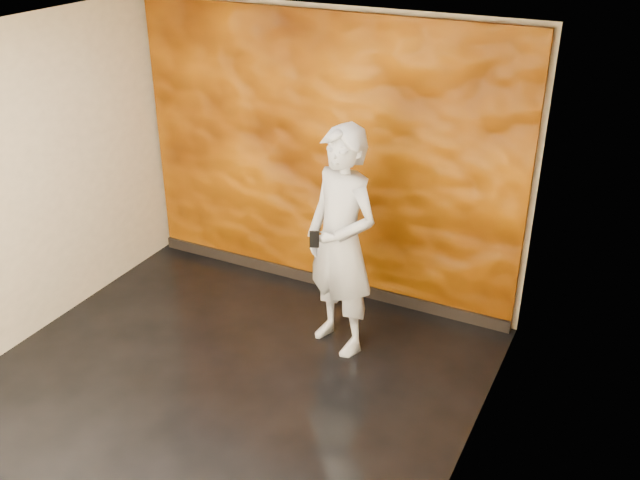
% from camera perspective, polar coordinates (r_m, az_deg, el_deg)
% --- Properties ---
extents(room, '(4.02, 4.02, 2.81)m').
position_cam_1_polar(room, '(5.30, -9.12, 0.03)').
color(room, black).
rests_on(room, ground).
extents(feature_wall, '(3.90, 0.06, 2.75)m').
position_cam_1_polar(feature_wall, '(6.85, 0.31, 6.52)').
color(feature_wall, '#BF6304').
rests_on(feature_wall, ground).
extents(baseboard, '(3.90, 0.04, 0.12)m').
position_cam_1_polar(baseboard, '(7.39, 0.15, -3.22)').
color(baseboard, black).
rests_on(baseboard, ground).
extents(man, '(0.88, 0.74, 2.05)m').
position_cam_1_polar(man, '(6.02, 1.71, -0.19)').
color(man, '#989DA7').
rests_on(man, ground).
extents(phone, '(0.08, 0.05, 0.15)m').
position_cam_1_polar(phone, '(5.80, -0.45, 0.06)').
color(phone, black).
rests_on(phone, man).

